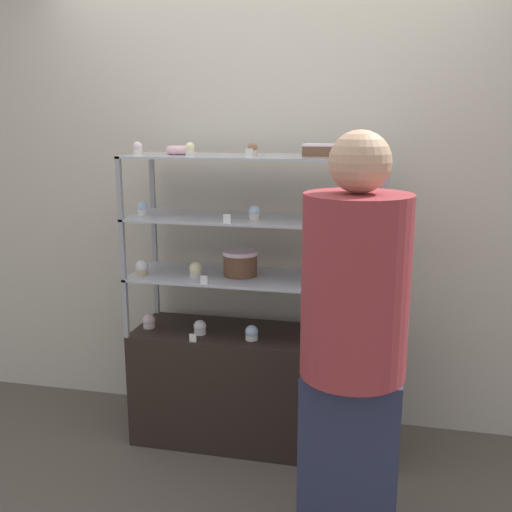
% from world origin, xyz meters
% --- Properties ---
extents(ground_plane, '(20.00, 20.00, 0.00)m').
position_xyz_m(ground_plane, '(0.00, 0.00, 0.00)').
color(ground_plane, brown).
extents(back_wall, '(8.00, 0.05, 2.60)m').
position_xyz_m(back_wall, '(0.00, 0.37, 1.30)').
color(back_wall, beige).
rests_on(back_wall, ground_plane).
extents(display_base, '(1.31, 0.44, 0.62)m').
position_xyz_m(display_base, '(0.00, 0.00, 0.31)').
color(display_base, black).
rests_on(display_base, ground_plane).
extents(display_riser_lower, '(1.31, 0.44, 0.31)m').
position_xyz_m(display_riser_lower, '(0.00, 0.00, 0.91)').
color(display_riser_lower, '#99999E').
rests_on(display_riser_lower, display_base).
extents(display_riser_middle, '(1.31, 0.44, 0.31)m').
position_xyz_m(display_riser_middle, '(0.00, 0.00, 1.22)').
color(display_riser_middle, '#99999E').
rests_on(display_riser_middle, display_riser_lower).
extents(display_riser_upper, '(1.31, 0.44, 0.31)m').
position_xyz_m(display_riser_upper, '(0.00, 0.00, 1.53)').
color(display_riser_upper, '#99999E').
rests_on(display_riser_upper, display_riser_middle).
extents(layer_cake_centerpiece, '(0.18, 0.18, 0.13)m').
position_xyz_m(layer_cake_centerpiece, '(-0.08, -0.00, 1.00)').
color(layer_cake_centerpiece, brown).
rests_on(layer_cake_centerpiece, display_riser_lower).
extents(sheet_cake_frosted, '(0.26, 0.14, 0.06)m').
position_xyz_m(sheet_cake_frosted, '(0.36, 0.02, 1.58)').
color(sheet_cake_frosted, brown).
rests_on(sheet_cake_frosted, display_riser_upper).
extents(cupcake_0, '(0.07, 0.07, 0.08)m').
position_xyz_m(cupcake_0, '(-0.59, -0.05, 0.66)').
color(cupcake_0, beige).
rests_on(cupcake_0, display_base).
extents(cupcake_1, '(0.07, 0.07, 0.08)m').
position_xyz_m(cupcake_1, '(-0.28, -0.08, 0.66)').
color(cupcake_1, white).
rests_on(cupcake_1, display_base).
extents(cupcake_2, '(0.07, 0.07, 0.08)m').
position_xyz_m(cupcake_2, '(-0.00, -0.10, 0.66)').
color(cupcake_2, white).
rests_on(cupcake_2, display_base).
extents(cupcake_3, '(0.07, 0.07, 0.08)m').
position_xyz_m(cupcake_3, '(0.30, -0.09, 0.66)').
color(cupcake_3, beige).
rests_on(cupcake_3, display_base).
extents(cupcake_4, '(0.07, 0.07, 0.08)m').
position_xyz_m(cupcake_4, '(0.59, -0.07, 0.66)').
color(cupcake_4, white).
rests_on(cupcake_4, display_base).
extents(price_tag_0, '(0.04, 0.00, 0.04)m').
position_xyz_m(price_tag_0, '(-0.28, -0.20, 0.64)').
color(price_tag_0, white).
rests_on(price_tag_0, display_base).
extents(cupcake_5, '(0.06, 0.06, 0.08)m').
position_xyz_m(cupcake_5, '(-0.59, -0.10, 0.97)').
color(cupcake_5, '#CCB28C').
rests_on(cupcake_5, display_riser_lower).
extents(cupcake_6, '(0.06, 0.06, 0.08)m').
position_xyz_m(cupcake_6, '(-0.30, -0.08, 0.97)').
color(cupcake_6, beige).
rests_on(cupcake_6, display_riser_lower).
extents(cupcake_7, '(0.06, 0.06, 0.08)m').
position_xyz_m(cupcake_7, '(0.31, -0.08, 0.97)').
color(cupcake_7, '#CCB28C').
rests_on(cupcake_7, display_riser_lower).
extents(cupcake_8, '(0.06, 0.06, 0.08)m').
position_xyz_m(cupcake_8, '(0.60, -0.11, 0.97)').
color(cupcake_8, '#CCB28C').
rests_on(cupcake_8, display_riser_lower).
extents(price_tag_1, '(0.04, 0.00, 0.04)m').
position_xyz_m(price_tag_1, '(-0.22, -0.20, 0.95)').
color(price_tag_1, white).
rests_on(price_tag_1, display_riser_lower).
extents(cupcake_9, '(0.06, 0.06, 0.07)m').
position_xyz_m(cupcake_9, '(-0.59, -0.06, 1.28)').
color(cupcake_9, white).
rests_on(cupcake_9, display_riser_middle).
extents(cupcake_10, '(0.06, 0.06, 0.07)m').
position_xyz_m(cupcake_10, '(0.01, -0.08, 1.28)').
color(cupcake_10, beige).
rests_on(cupcake_10, display_riser_middle).
extents(cupcake_11, '(0.06, 0.06, 0.07)m').
position_xyz_m(cupcake_11, '(0.59, -0.10, 1.28)').
color(cupcake_11, white).
rests_on(cupcake_11, display_riser_middle).
extents(price_tag_2, '(0.04, 0.00, 0.04)m').
position_xyz_m(price_tag_2, '(-0.10, -0.20, 1.27)').
color(price_tag_2, white).
rests_on(price_tag_2, display_riser_middle).
extents(cupcake_12, '(0.05, 0.05, 0.07)m').
position_xyz_m(cupcake_12, '(-0.61, -0.05, 1.59)').
color(cupcake_12, beige).
rests_on(cupcake_12, display_riser_upper).
extents(cupcake_13, '(0.05, 0.05, 0.07)m').
position_xyz_m(cupcake_13, '(-0.31, -0.10, 1.59)').
color(cupcake_13, beige).
rests_on(cupcake_13, display_riser_upper).
extents(cupcake_14, '(0.05, 0.05, 0.07)m').
position_xyz_m(cupcake_14, '(-0.01, -0.05, 1.59)').
color(cupcake_14, '#CCB28C').
rests_on(cupcake_14, display_riser_upper).
extents(cupcake_15, '(0.05, 0.05, 0.07)m').
position_xyz_m(cupcake_15, '(0.59, -0.03, 1.59)').
color(cupcake_15, white).
rests_on(cupcake_15, display_riser_upper).
extents(price_tag_3, '(0.04, 0.00, 0.04)m').
position_xyz_m(price_tag_3, '(0.01, -0.20, 1.58)').
color(price_tag_3, white).
rests_on(price_tag_3, display_riser_upper).
extents(donut_glazed, '(0.13, 0.13, 0.04)m').
position_xyz_m(donut_glazed, '(-0.41, 0.02, 1.58)').
color(donut_glazed, '#EFB2BC').
rests_on(donut_glazed, display_riser_upper).
extents(customer_figure, '(0.40, 0.40, 1.70)m').
position_xyz_m(customer_figure, '(0.55, -0.80, 0.91)').
color(customer_figure, '#282D47').
rests_on(customer_figure, ground_plane).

